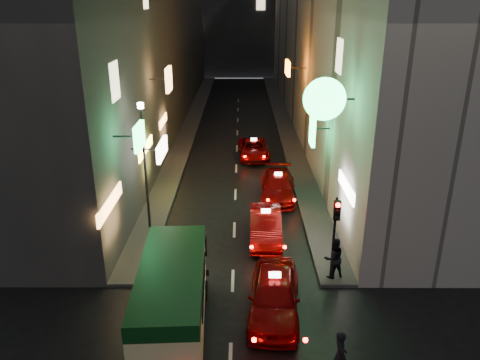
{
  "coord_description": "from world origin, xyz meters",
  "views": [
    {
      "loc": [
        0.34,
        -7.78,
        10.74
      ],
      "look_at": [
        0.28,
        13.0,
        2.66
      ],
      "focal_mm": 35.0,
      "sensor_mm": 36.0,
      "label": 1
    }
  ],
  "objects_px": {
    "pedestrian_crossing": "(340,352)",
    "traffic_light": "(336,222)",
    "lamp_post": "(145,159)",
    "minibus": "(172,291)",
    "taxi_near": "(274,292)"
  },
  "relations": [
    {
      "from": "traffic_light",
      "to": "lamp_post",
      "type": "bearing_deg",
      "value": 151.09
    },
    {
      "from": "taxi_near",
      "to": "lamp_post",
      "type": "height_order",
      "value": "lamp_post"
    },
    {
      "from": "minibus",
      "to": "lamp_post",
      "type": "distance_m",
      "value": 8.2
    },
    {
      "from": "taxi_near",
      "to": "lamp_post",
      "type": "distance_m",
      "value": 9.18
    },
    {
      "from": "minibus",
      "to": "pedestrian_crossing",
      "type": "xyz_separation_m",
      "value": [
        5.26,
        -2.07,
        -0.69
      ]
    },
    {
      "from": "pedestrian_crossing",
      "to": "traffic_light",
      "type": "bearing_deg",
      "value": -18.29
    },
    {
      "from": "taxi_near",
      "to": "pedestrian_crossing",
      "type": "distance_m",
      "value": 3.56
    },
    {
      "from": "minibus",
      "to": "pedestrian_crossing",
      "type": "bearing_deg",
      "value": -21.47
    },
    {
      "from": "pedestrian_crossing",
      "to": "traffic_light",
      "type": "distance_m",
      "value": 5.49
    },
    {
      "from": "minibus",
      "to": "taxi_near",
      "type": "distance_m",
      "value": 3.72
    },
    {
      "from": "lamp_post",
      "to": "traffic_light",
      "type": "bearing_deg",
      "value": -28.91
    },
    {
      "from": "traffic_light",
      "to": "lamp_post",
      "type": "relative_size",
      "value": 0.56
    },
    {
      "from": "lamp_post",
      "to": "pedestrian_crossing",
      "type": "bearing_deg",
      "value": -52.23
    },
    {
      "from": "minibus",
      "to": "lamp_post",
      "type": "height_order",
      "value": "lamp_post"
    },
    {
      "from": "minibus",
      "to": "pedestrian_crossing",
      "type": "relative_size",
      "value": 3.26
    }
  ]
}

